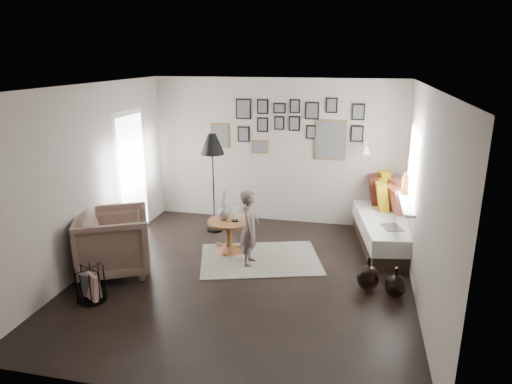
% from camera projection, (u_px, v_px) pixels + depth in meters
% --- Properties ---
extents(ground, '(4.80, 4.80, 0.00)m').
position_uv_depth(ground, '(245.00, 277.00, 6.35)').
color(ground, black).
rests_on(ground, ground).
extents(wall_back, '(4.50, 0.00, 4.50)m').
position_uv_depth(wall_back, '(276.00, 152.00, 8.21)').
color(wall_back, gray).
rests_on(wall_back, ground).
extents(wall_front, '(4.50, 0.00, 4.50)m').
position_uv_depth(wall_front, '(173.00, 268.00, 3.73)').
color(wall_front, gray).
rests_on(wall_front, ground).
extents(wall_left, '(0.00, 4.80, 4.80)m').
position_uv_depth(wall_left, '(90.00, 178.00, 6.44)').
color(wall_left, gray).
rests_on(wall_left, ground).
extents(wall_right, '(0.00, 4.80, 4.80)m').
position_uv_depth(wall_right, '(425.00, 199.00, 5.50)').
color(wall_right, gray).
rests_on(wall_right, ground).
extents(ceiling, '(4.80, 4.80, 0.00)m').
position_uv_depth(ceiling, '(243.00, 86.00, 5.60)').
color(ceiling, white).
rests_on(ceiling, wall_back).
extents(door_left, '(0.00, 2.14, 2.14)m').
position_uv_depth(door_left, '(132.00, 175.00, 7.63)').
color(door_left, white).
rests_on(door_left, wall_left).
extents(window_right, '(0.15, 1.32, 1.30)m').
position_uv_depth(window_right, '(405.00, 196.00, 6.88)').
color(window_right, white).
rests_on(window_right, wall_right).
extents(gallery_wall, '(2.74, 0.03, 1.08)m').
position_uv_depth(gallery_wall, '(293.00, 128.00, 8.01)').
color(gallery_wall, brown).
rests_on(gallery_wall, wall_back).
extents(wall_sconce, '(0.18, 0.36, 0.16)m').
position_uv_depth(wall_sconce, '(365.00, 149.00, 7.60)').
color(wall_sconce, white).
rests_on(wall_sconce, wall_back).
extents(rug, '(2.05, 1.70, 0.01)m').
position_uv_depth(rug, '(260.00, 259.00, 6.91)').
color(rug, beige).
rests_on(rug, ground).
extents(pedestal_table, '(0.66, 0.66, 0.52)m').
position_uv_depth(pedestal_table, '(229.00, 237.00, 7.13)').
color(pedestal_table, brown).
rests_on(pedestal_table, ground).
extents(vase, '(0.19, 0.19, 0.47)m').
position_uv_depth(vase, '(224.00, 211.00, 7.04)').
color(vase, black).
rests_on(vase, pedestal_table).
extents(candles, '(0.11, 0.11, 0.24)m').
position_uv_depth(candles, '(235.00, 214.00, 6.99)').
color(candles, black).
rests_on(candles, pedestal_table).
extents(daybed, '(1.26, 2.31, 1.07)m').
position_uv_depth(daybed, '(389.00, 223.00, 7.46)').
color(daybed, black).
rests_on(daybed, ground).
extents(magazine_on_daybed, '(0.33, 0.39, 0.02)m').
position_uv_depth(magazine_on_daybed, '(392.00, 227.00, 6.80)').
color(magazine_on_daybed, black).
rests_on(magazine_on_daybed, daybed).
extents(armchair, '(1.32, 1.30, 0.90)m').
position_uv_depth(armchair, '(114.00, 242.00, 6.41)').
color(armchair, brown).
rests_on(armchair, ground).
extents(armchair_cushion, '(0.55, 0.55, 0.18)m').
position_uv_depth(armchair_cushion, '(117.00, 239.00, 6.44)').
color(armchair_cushion, beige).
rests_on(armchair_cushion, armchair).
extents(floor_lamp, '(0.40, 0.40, 1.72)m').
position_uv_depth(floor_lamp, '(212.00, 148.00, 7.63)').
color(floor_lamp, black).
rests_on(floor_lamp, ground).
extents(magazine_basket, '(0.46, 0.46, 0.44)m').
position_uv_depth(magazine_basket, '(91.00, 285.00, 5.70)').
color(magazine_basket, black).
rests_on(magazine_basket, ground).
extents(demijohn_large, '(0.30, 0.30, 0.45)m').
position_uv_depth(demijohn_large, '(368.00, 278.00, 5.97)').
color(demijohn_large, black).
rests_on(demijohn_large, ground).
extents(demijohn_small, '(0.27, 0.27, 0.41)m').
position_uv_depth(demijohn_small, '(395.00, 286.00, 5.79)').
color(demijohn_small, black).
rests_on(demijohn_small, ground).
extents(child, '(0.28, 0.42, 1.13)m').
position_uv_depth(child, '(250.00, 228.00, 6.60)').
color(child, '#544542').
rests_on(child, ground).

